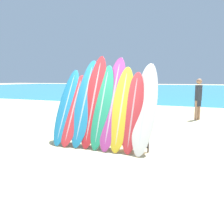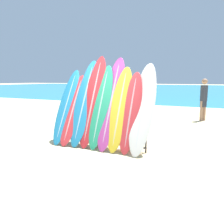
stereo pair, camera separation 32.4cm
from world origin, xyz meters
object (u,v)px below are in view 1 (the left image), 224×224
at_px(surfboard_slot_7, 133,111).
at_px(person_mid_beach, 198,98).
at_px(surfboard_slot_5, 113,102).
at_px(person_far_left, 101,102).
at_px(surfboard_slot_0, 67,106).
at_px(surfboard_rack, 101,130).
at_px(surfboard_slot_1, 74,109).
at_px(surfboard_slot_6, 122,108).
at_px(surfboard_slot_2, 85,102).
at_px(surfboard_slot_8, 145,107).
at_px(person_near_water, 114,96).
at_px(surfboard_slot_4, 102,106).
at_px(surfboard_slot_3, 94,100).

distance_m(surfboard_slot_7, person_mid_beach, 5.27).
bearing_deg(person_mid_beach, surfboard_slot_7, 21.69).
bearing_deg(surfboard_slot_5, person_far_left, 120.71).
xyz_separation_m(person_mid_beach, person_far_left, (-3.63, -2.30, -0.13)).
relative_size(surfboard_slot_0, surfboard_slot_5, 0.86).
xyz_separation_m(surfboard_rack, surfboard_slot_1, (-0.85, 0.07, 0.51)).
height_order(surfboard_slot_5, person_far_left, surfboard_slot_5).
bearing_deg(surfboard_slot_6, surfboard_slot_2, 176.89).
distance_m(surfboard_slot_2, person_far_left, 2.78).
xyz_separation_m(surfboard_slot_2, surfboard_slot_6, (1.09, -0.06, -0.10)).
bearing_deg(surfboard_slot_8, person_near_water, 118.15).
distance_m(surfboard_slot_0, surfboard_slot_1, 0.27).
relative_size(surfboard_slot_2, surfboard_slot_4, 1.07).
height_order(surfboard_slot_2, person_far_left, surfboard_slot_2).
distance_m(surfboard_slot_6, surfboard_slot_7, 0.32).
bearing_deg(surfboard_slot_3, surfboard_slot_8, -1.25).
xyz_separation_m(surfboard_slot_6, surfboard_slot_7, (0.31, -0.04, -0.07)).
bearing_deg(surfboard_slot_1, surfboard_slot_7, -0.35).
bearing_deg(person_near_water, surfboard_slot_7, -130.30).
bearing_deg(surfboard_slot_2, surfboard_slot_5, 1.98).
bearing_deg(surfboard_slot_6, person_near_water, 113.16).
bearing_deg(surfboard_slot_5, surfboard_slot_0, -176.99).
relative_size(surfboard_slot_3, surfboard_slot_4, 1.12).
height_order(surfboard_slot_6, person_near_water, surfboard_slot_6).
height_order(surfboard_slot_6, person_mid_beach, surfboard_slot_6).
bearing_deg(surfboard_slot_6, surfboard_slot_4, 179.06).
relative_size(surfboard_slot_6, surfboard_slot_8, 0.96).
bearing_deg(surfboard_slot_1, surfboard_slot_6, 1.12).
relative_size(surfboard_slot_1, surfboard_slot_6, 0.90).
relative_size(surfboard_rack, surfboard_slot_6, 1.21).
bearing_deg(surfboard_rack, surfboard_slot_0, 174.42).
bearing_deg(surfboard_rack, surfboard_slot_5, 33.68).
relative_size(surfboard_slot_3, person_mid_beach, 1.35).
height_order(surfboard_rack, surfboard_slot_1, surfboard_slot_1).
bearing_deg(person_far_left, surfboard_rack, -51.38).
height_order(surfboard_slot_1, surfboard_slot_7, surfboard_slot_7).
relative_size(surfboard_slot_2, person_near_water, 1.42).
bearing_deg(surfboard_slot_2, person_near_water, 103.46).
distance_m(surfboard_slot_1, surfboard_slot_6, 1.40).
xyz_separation_m(surfboard_slot_4, person_near_water, (-1.89, 5.70, -0.19)).
xyz_separation_m(surfboard_slot_5, person_mid_beach, (2.07, 4.93, -0.21)).
height_order(surfboard_slot_4, surfboard_slot_8, surfboard_slot_8).
distance_m(surfboard_slot_1, person_near_water, 5.83).
relative_size(surfboard_slot_7, person_far_left, 1.26).
bearing_deg(surfboard_slot_3, surfboard_slot_7, -5.62).
bearing_deg(person_near_water, surfboard_rack, -137.79).
height_order(surfboard_slot_2, surfboard_slot_4, surfboard_slot_2).
bearing_deg(surfboard_rack, surfboard_slot_1, 175.58).
height_order(surfboard_slot_4, surfboard_slot_6, surfboard_slot_4).
xyz_separation_m(surfboard_slot_1, surfboard_slot_4, (0.85, 0.04, 0.13)).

